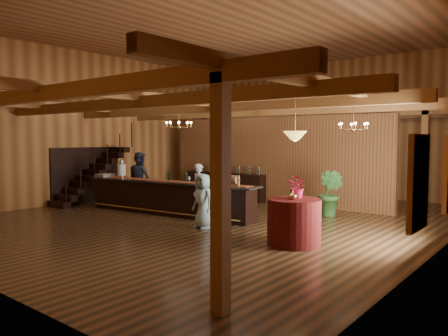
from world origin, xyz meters
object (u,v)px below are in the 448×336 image
Objects in this scene: chandelier_left at (179,124)px; bartender at (199,188)px; round_table at (294,222)px; guest at (203,201)px; backbar_shelf at (225,186)px; chandelier_right at (353,126)px; beverage_dispenser at (122,169)px; pendant_lamp at (295,136)px; raffle_drum at (234,180)px; staff_second at (140,178)px; tasting_bar at (169,197)px; floor_plant at (331,193)px.

chandelier_left is 0.52× the size of bartender.
guest is at bearing 178.49° from round_table.
backbar_shelf is 4.45× the size of chandelier_right.
pendant_lamp is at bearing -6.46° from beverage_dispenser.
raffle_drum is 0.18× the size of staff_second.
round_table reaches higher than backbar_shelf.
tasting_bar is 3.95m from backbar_shelf.
bartender is at bearing -66.54° from backbar_shelf.
tasting_bar is 18.23× the size of raffle_drum.
staff_second is 1.32× the size of floor_plant.
chandelier_right is (5.15, 1.37, -0.10)m from chandelier_left.
round_table is 1.47× the size of chandelier_right.
raffle_drum is 2.04m from bartender.
bartender is at bearing -168.44° from staff_second.
round_table is at bearing -76.57° from floor_plant.
chandelier_right is (5.04, 1.95, 2.15)m from tasting_bar.
raffle_drum is at bearing 89.59° from guest.
guest reaches higher than tasting_bar.
raffle_drum is at bearing 169.83° from bartender.
chandelier_right reaches higher than floor_plant.
chandelier_left reaches higher than guest.
raffle_drum is 0.10× the size of backbar_shelf.
chandelier_right is 4.47m from guest.
beverage_dispenser is 1.00m from staff_second.
round_table is 0.83× the size of guest.
beverage_dispenser is 4.35m from guest.
chandelier_right is 2.37m from floor_plant.
backbar_shelf is 2.53× the size of floor_plant.
pendant_lamp is (-0.11, -2.90, -0.27)m from chandelier_right.
tasting_bar is 4.91m from floor_plant.
staff_second reaches higher than raffle_drum.
bartender is at bearing 160.59° from raffle_drum.
floor_plant is at bearing -152.42° from staff_second.
floor_plant is (-0.89, 3.74, -1.70)m from pendant_lamp.
floor_plant reaches higher than raffle_drum.
bartender is 0.83× the size of staff_second.
floor_plant reaches higher than tasting_bar.
round_table is at bearing 167.10° from bartender.
chandelier_right is (2.65, 1.77, 1.47)m from raffle_drum.
staff_second is (-7.26, -1.20, -1.74)m from chandelier_right.
backbar_shelf is at bearing 133.13° from guest.
backbar_shelf is 1.91× the size of staff_second.
guest is (-2.85, -2.83, -1.96)m from chandelier_right.
round_table is at bearing -92.24° from chandelier_right.
floor_plant is at bearing 29.09° from tasting_bar.
backbar_shelf is at bearing 96.82° from tasting_bar.
chandelier_right is at bearing -39.89° from floor_plant.
chandelier_right reaches higher than round_table.
chandelier_right reaches higher than staff_second.
tasting_bar is at bearing 4.26° from beverage_dispenser.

